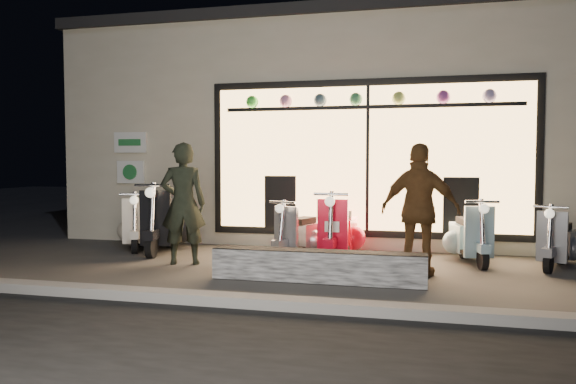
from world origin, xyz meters
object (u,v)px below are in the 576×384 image
graffiti_barrier (317,266)px  scooter_silver (301,235)px  man (183,204)px  scooter_red (339,232)px  woman (420,210)px

graffiti_barrier → scooter_silver: size_ratio=2.19×
scooter_silver → man: man is taller
graffiti_barrier → scooter_red: scooter_red is taller
scooter_red → woman: bearing=-40.9°
man → woman: 3.37m
man → woman: size_ratio=1.02×
graffiti_barrier → scooter_red: (-0.00, 1.81, 0.21)m
scooter_red → woman: size_ratio=0.80×
scooter_silver → woman: (1.83, -1.07, 0.52)m
scooter_silver → scooter_red: bearing=24.6°
woman → graffiti_barrier: bearing=38.7°
scooter_silver → woman: bearing=-13.1°
scooter_silver → scooter_red: size_ratio=0.87×
man → woman: (3.37, -0.06, -0.02)m
scooter_red → man: bearing=-151.1°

